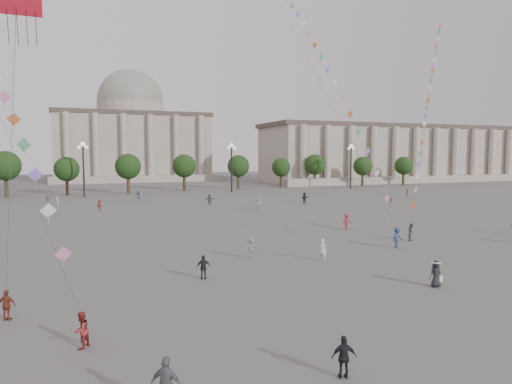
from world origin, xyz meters
name	(u,v)px	position (x,y,z in m)	size (l,w,h in m)	color
ground	(344,288)	(0.00, 0.00, 0.00)	(360.00, 360.00, 0.00)	#524F4D
hall_east	(392,154)	(75.00, 93.89, 8.43)	(84.00, 26.22, 17.20)	gray
hall_central	(132,136)	(0.00, 129.22, 14.23)	(48.30, 34.30, 35.50)	gray
tree_row	(156,167)	(0.00, 78.00, 5.39)	(137.12, 5.12, 8.00)	#34281A
lamp_post_mid_west	(83,159)	(-15.00, 70.00, 7.35)	(2.00, 0.90, 10.65)	#262628
lamp_post_mid_east	(232,159)	(15.00, 70.00, 7.35)	(2.00, 0.90, 10.65)	#262628
lamp_post_far_east	(351,158)	(45.00, 70.00, 7.35)	(2.00, 0.90, 10.65)	#262628
person_crowd_0	(138,194)	(-5.52, 63.50, 0.76)	(0.90, 0.37, 1.53)	#3A5883
person_crowd_4	(141,197)	(-5.87, 56.22, 0.85)	(1.57, 0.50, 1.70)	beige
person_crowd_6	(251,248)	(-2.74, 9.39, 0.85)	(1.10, 0.63, 1.70)	slate
person_crowd_7	(258,204)	(8.87, 38.12, 0.97)	(1.80, 0.57, 1.94)	silver
person_crowd_8	(347,221)	(12.21, 19.29, 0.87)	(1.13, 0.65, 1.74)	maroon
person_crowd_9	(305,198)	(19.76, 44.49, 0.93)	(1.72, 0.55, 1.86)	#222328
person_crowd_10	(58,201)	(-19.07, 55.29, 0.77)	(0.56, 0.37, 1.54)	silver
person_crowd_12	(210,200)	(4.10, 47.72, 0.91)	(1.69, 0.54, 1.82)	#59595D
person_crowd_13	(323,250)	(2.23, 6.80, 0.87)	(0.64, 0.42, 1.74)	silver
person_crowd_16	(47,199)	(-20.96, 60.96, 0.74)	(0.87, 0.36, 1.49)	slate
person_crowd_17	(100,205)	(-12.94, 46.74, 0.78)	(1.01, 0.58, 1.57)	maroon
person_crowd_18	(391,201)	(30.69, 35.81, 0.92)	(1.08, 0.45, 1.85)	#AEAFAB
person_crowd_19	(408,193)	(42.63, 46.43, 0.83)	(0.80, 0.63, 1.65)	#83705B
tourist_0	(7,305)	(-18.87, 1.12, 0.78)	(0.92, 0.38, 1.57)	brown
tourist_1	(344,357)	(-6.21, -10.00, 0.81)	(0.94, 0.39, 1.61)	black
tourist_4	(204,267)	(-7.76, 5.02, 0.81)	(0.95, 0.40, 1.62)	black
kite_flyer_0	(81,330)	(-15.37, -3.72, 0.80)	(0.78, 0.60, 1.60)	maroon
kite_flyer_1	(397,237)	(10.83, 8.76, 0.94)	(1.22, 0.70, 1.89)	navy
kite_flyer_2	(412,232)	(14.42, 11.20, 0.85)	(0.82, 0.64, 1.70)	#58575C
hat_person	(436,273)	(5.43, -1.93, 0.89)	(0.84, 0.60, 1.69)	black
dragon_kite	(17,20)	(-17.80, 0.43, 14.62)	(2.21, 0.65, 14.34)	red
kite_train_east	(431,85)	(29.55, 26.32, 17.77)	(28.92, 28.40, 50.66)	#3F3F3F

